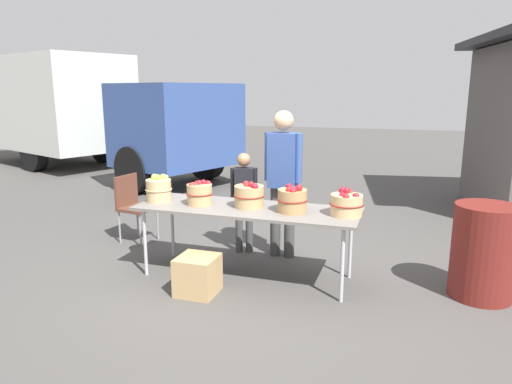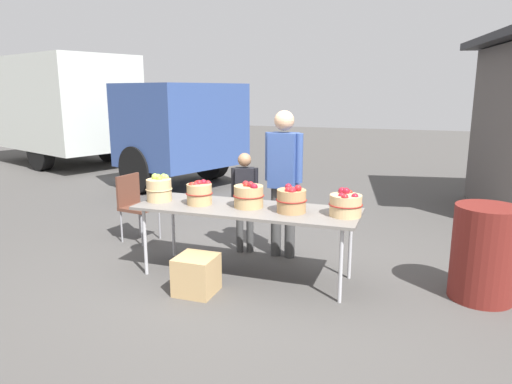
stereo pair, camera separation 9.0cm
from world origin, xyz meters
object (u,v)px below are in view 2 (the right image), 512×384
trash_barrel (484,253)px  apple_basket_green_0 (159,189)px  apple_basket_red_0 (199,193)px  vendor_adult (284,173)px  apple_basket_red_2 (291,200)px  folding_chair (135,202)px  market_table (246,211)px  apple_basket_red_1 (249,195)px  produce_crate (196,275)px  child_customer (245,195)px  box_truck (84,108)px  apple_basket_red_3 (346,204)px

trash_barrel → apple_basket_green_0: bearing=-175.4°
trash_barrel → apple_basket_red_0: bearing=-174.6°
vendor_adult → trash_barrel: 2.21m
apple_basket_red_2 → folding_chair: 2.41m
market_table → trash_barrel: bearing=5.9°
market_table → apple_basket_red_1: (0.02, 0.02, 0.16)m
produce_crate → child_customer: bearing=88.7°
box_truck → produce_crate: size_ratio=21.47×
apple_basket_red_3 → child_customer: size_ratio=0.27×
apple_basket_red_1 → folding_chair: size_ratio=0.37×
apple_basket_green_0 → produce_crate: 1.10m
vendor_adult → apple_basket_red_2: bearing=116.2°
apple_basket_red_1 → box_truck: box_truck is taller
box_truck → folding_chair: 6.46m
apple_basket_red_2 → vendor_adult: vendor_adult is taller
produce_crate → apple_basket_green_0: bearing=143.0°
apple_basket_green_0 → trash_barrel: size_ratio=0.33×
apple_basket_red_1 → box_truck: 8.18m
apple_basket_red_1 → vendor_adult: size_ratio=0.19×
market_table → vendor_adult: vendor_adult is taller
box_truck → child_customer: bearing=-16.6°
apple_basket_red_1 → box_truck: (-6.25, 5.24, 0.62)m
apple_basket_red_0 → apple_basket_red_3: (1.52, 0.04, -0.01)m
market_table → folding_chair: bearing=159.3°
apple_basket_red_0 → folding_chair: (-1.27, 0.71, -0.36)m
market_table → trash_barrel: trash_barrel is taller
trash_barrel → apple_basket_red_2: bearing=-171.6°
apple_basket_green_0 → apple_basket_red_3: size_ratio=0.92×
apple_basket_red_1 → apple_basket_red_3: size_ratio=0.99×
apple_basket_red_0 → produce_crate: 0.88m
apple_basket_red_2 → box_truck: bearing=141.8°
market_table → produce_crate: market_table is taller
vendor_adult → child_customer: vendor_adult is taller
vendor_adult → box_truck: box_truck is taller
folding_chair → apple_basket_red_2: bearing=-98.5°
produce_crate → box_truck: bearing=135.6°
apple_basket_red_3 → folding_chair: bearing=166.6°
apple_basket_red_0 → apple_basket_red_3: same height
apple_basket_red_2 → apple_basket_red_3: (0.52, 0.04, -0.01)m
apple_basket_red_2 → apple_basket_red_1: bearing=173.6°
apple_basket_red_2 → trash_barrel: apple_basket_red_2 is taller
apple_basket_red_3 → child_customer: 1.48m
market_table → vendor_adult: bearing=75.3°
box_truck → folding_chair: (4.45, -4.58, -0.98)m
apple_basket_red_1 → folding_chair: bearing=160.1°
apple_basket_red_0 → apple_basket_red_2: apple_basket_red_2 is taller
market_table → trash_barrel: 2.29m
apple_basket_red_1 → child_customer: 0.77m
box_truck → trash_barrel: box_truck is taller
apple_basket_green_0 → apple_basket_red_0: bearing=-0.1°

